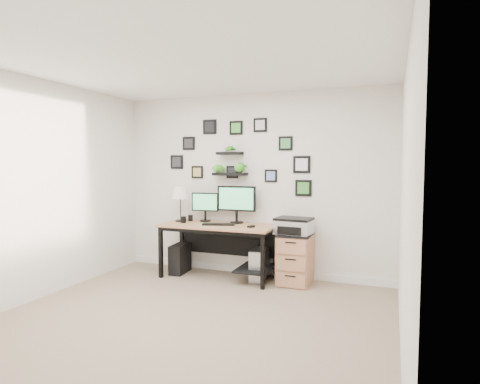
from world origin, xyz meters
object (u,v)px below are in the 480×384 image
at_px(monitor_right, 236,201).
at_px(file_cabinet, 295,259).
at_px(table_lamp, 180,194).
at_px(printer, 294,226).
at_px(desk, 222,233).
at_px(monitor_left, 205,205).
at_px(pc_tower_grey, 259,265).
at_px(pc_tower_black, 180,258).
at_px(mug, 183,220).

distance_m(monitor_right, file_cabinet, 1.16).
relative_size(monitor_right, table_lamp, 1.12).
relative_size(monitor_right, printer, 1.15).
relative_size(desk, monitor_right, 2.79).
xyz_separation_m(desk, table_lamp, (-0.69, 0.07, 0.54)).
relative_size(monitor_left, pc_tower_grey, 0.94).
bearing_deg(monitor_left, desk, -27.81).
relative_size(monitor_left, printer, 0.85).
distance_m(desk, monitor_right, 0.50).
relative_size(pc_tower_black, printer, 0.84).
height_order(table_lamp, mug, table_lamp).
bearing_deg(file_cabinet, printer, 178.49).
xyz_separation_m(table_lamp, pc_tower_black, (0.03, -0.08, -0.95)).
bearing_deg(pc_tower_grey, file_cabinet, 2.45).
height_order(desk, monitor_left, monitor_left).
xyz_separation_m(monitor_left, printer, (1.36, -0.12, -0.22)).
distance_m(file_cabinet, printer, 0.44).
xyz_separation_m(mug, pc_tower_grey, (1.12, 0.10, -0.58)).
height_order(mug, printer, printer).
relative_size(desk, monitor_left, 3.77).
distance_m(monitor_left, monitor_right, 0.50).
xyz_separation_m(monitor_left, mug, (-0.23, -0.24, -0.20)).
bearing_deg(pc_tower_grey, printer, 2.63).
relative_size(desk, pc_tower_black, 3.81).
bearing_deg(printer, file_cabinet, -1.51).
height_order(monitor_right, table_lamp, monitor_right).
bearing_deg(monitor_right, desk, -130.80).
bearing_deg(table_lamp, pc_tower_grey, -1.40).
distance_m(monitor_right, table_lamp, 0.86).
relative_size(table_lamp, file_cabinet, 0.77).
relative_size(table_lamp, mug, 5.55).
height_order(mug, pc_tower_grey, mug).
height_order(monitor_right, mug, monitor_right).
bearing_deg(file_cabinet, table_lamp, 179.70).
xyz_separation_m(desk, pc_tower_grey, (0.55, 0.04, -0.41)).
bearing_deg(printer, monitor_left, 174.90).
bearing_deg(monitor_right, monitor_left, 179.86).
height_order(monitor_left, pc_tower_grey, monitor_left).
distance_m(monitor_left, table_lamp, 0.40).
bearing_deg(file_cabinet, pc_tower_grey, -177.55).
bearing_deg(table_lamp, file_cabinet, -0.30).
distance_m(mug, file_cabinet, 1.69).
bearing_deg(pc_tower_black, file_cabinet, -2.48).
bearing_deg(mug, monitor_right, 18.14).
relative_size(monitor_left, table_lamp, 0.83).
bearing_deg(table_lamp, monitor_left, 17.97).
distance_m(desk, printer, 1.03).
bearing_deg(file_cabinet, monitor_left, 174.96).
xyz_separation_m(pc_tower_black, file_cabinet, (1.70, 0.07, 0.12)).
distance_m(table_lamp, mug, 0.40).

